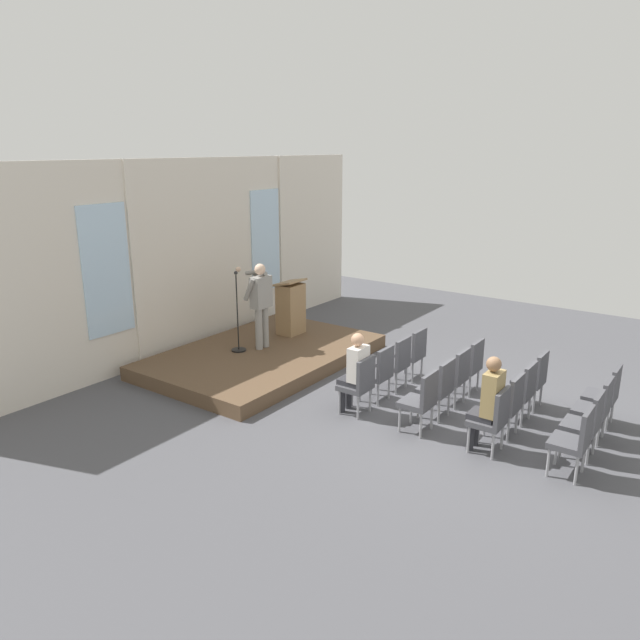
% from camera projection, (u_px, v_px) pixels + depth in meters
% --- Properties ---
extents(ground_plane, '(15.21, 15.21, 0.00)m').
position_uv_depth(ground_plane, '(463.00, 415.00, 9.36)').
color(ground_plane, '#4C4C51').
extents(rear_partition, '(10.53, 0.14, 3.82)m').
position_uv_depth(rear_partition, '(196.00, 255.00, 12.12)').
color(rear_partition, silver).
rests_on(rear_partition, ground).
extents(stage_platform, '(4.40, 2.90, 0.26)m').
position_uv_depth(stage_platform, '(263.00, 356.00, 11.62)').
color(stage_platform, brown).
rests_on(stage_platform, ground).
extents(speaker, '(0.50, 0.69, 1.66)m').
position_uv_depth(speaker, '(260.00, 300.00, 11.45)').
color(speaker, gray).
rests_on(speaker, stage_platform).
extents(mic_stand, '(0.28, 0.28, 1.55)m').
position_uv_depth(mic_stand, '(238.00, 334.00, 11.44)').
color(mic_stand, black).
rests_on(mic_stand, stage_platform).
extents(lectern, '(0.60, 0.48, 1.16)m').
position_uv_depth(lectern, '(291.00, 308.00, 12.45)').
color(lectern, '#93724C').
rests_on(lectern, stage_platform).
extents(chair_r0_c0, '(0.46, 0.44, 0.94)m').
position_uv_depth(chair_r0_c0, '(359.00, 382.00, 9.27)').
color(chair_r0_c0, '#99999E').
rests_on(chair_r0_c0, ground).
extents(audience_r0_c0, '(0.36, 0.39, 1.31)m').
position_uv_depth(audience_r0_c0, '(355.00, 369.00, 9.26)').
color(audience_r0_c0, '#2D2D33').
rests_on(audience_r0_c0, ground).
extents(chair_r0_c1, '(0.46, 0.44, 0.94)m').
position_uv_depth(chair_r0_c1, '(379.00, 371.00, 9.74)').
color(chair_r0_c1, '#99999E').
rests_on(chair_r0_c1, ground).
extents(chair_r0_c2, '(0.46, 0.44, 0.94)m').
position_uv_depth(chair_r0_c2, '(397.00, 360.00, 10.20)').
color(chair_r0_c2, '#99999E').
rests_on(chair_r0_c2, ground).
extents(chair_r0_c3, '(0.46, 0.44, 0.94)m').
position_uv_depth(chair_r0_c3, '(413.00, 351.00, 10.67)').
color(chair_r0_c3, '#99999E').
rests_on(chair_r0_c3, ground).
extents(chair_r1_c0, '(0.46, 0.44, 0.94)m').
position_uv_depth(chair_r1_c0, '(422.00, 398.00, 8.68)').
color(chair_r1_c0, '#99999E').
rests_on(chair_r1_c0, ground).
extents(chair_r1_c1, '(0.46, 0.44, 0.94)m').
position_uv_depth(chair_r1_c1, '(439.00, 385.00, 9.14)').
color(chair_r1_c1, '#99999E').
rests_on(chair_r1_c1, ground).
extents(chair_r1_c2, '(0.46, 0.44, 0.94)m').
position_uv_depth(chair_r1_c2, '(455.00, 374.00, 9.61)').
color(chair_r1_c2, '#99999E').
rests_on(chair_r1_c2, ground).
extents(chair_r1_c3, '(0.46, 0.44, 0.94)m').
position_uv_depth(chair_r1_c3, '(470.00, 363.00, 10.08)').
color(chair_r1_c3, '#99999E').
rests_on(chair_r1_c3, ground).
extents(chair_r2_c0, '(0.46, 0.44, 0.94)m').
position_uv_depth(chair_r2_c0, '(493.00, 417.00, 8.09)').
color(chair_r2_c0, '#99999E').
rests_on(chair_r2_c0, ground).
extents(audience_r2_c0, '(0.36, 0.39, 1.38)m').
position_uv_depth(audience_r2_c0, '(489.00, 400.00, 8.07)').
color(audience_r2_c0, '#2D2D33').
rests_on(audience_r2_c0, ground).
extents(chair_r2_c1, '(0.46, 0.44, 0.94)m').
position_uv_depth(chair_r2_c1, '(508.00, 402.00, 8.55)').
color(chair_r2_c1, '#99999E').
rests_on(chair_r2_c1, ground).
extents(chair_r2_c2, '(0.46, 0.44, 0.94)m').
position_uv_depth(chair_r2_c2, '(521.00, 389.00, 9.02)').
color(chair_r2_c2, '#99999E').
rests_on(chair_r2_c2, ground).
extents(chair_r2_c3, '(0.46, 0.44, 0.94)m').
position_uv_depth(chair_r2_c3, '(534.00, 377.00, 9.49)').
color(chair_r2_c3, '#99999E').
rests_on(chair_r2_c3, ground).
extents(chair_r3_c0, '(0.46, 0.44, 0.94)m').
position_uv_depth(chair_r3_c0, '(575.00, 438.00, 7.49)').
color(chair_r3_c0, '#99999E').
rests_on(chair_r3_c0, ground).
extents(chair_r3_c1, '(0.46, 0.44, 0.94)m').
position_uv_depth(chair_r3_c1, '(587.00, 421.00, 7.96)').
color(chair_r3_c1, '#99999E').
rests_on(chair_r3_c1, ground).
extents(chair_r3_c2, '(0.46, 0.44, 0.94)m').
position_uv_depth(chair_r3_c2, '(597.00, 406.00, 8.43)').
color(chair_r3_c2, '#99999E').
rests_on(chair_r3_c2, ground).
extents(chair_r3_c3, '(0.46, 0.44, 0.94)m').
position_uv_depth(chair_r3_c3, '(606.00, 392.00, 8.89)').
color(chair_r3_c3, '#99999E').
rests_on(chair_r3_c3, ground).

